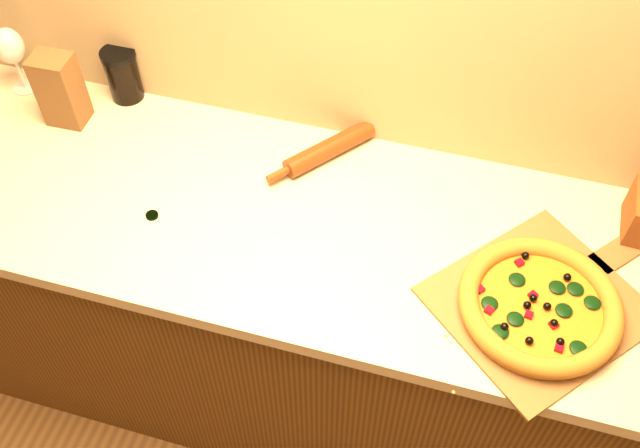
# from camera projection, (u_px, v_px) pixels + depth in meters

# --- Properties ---
(cabinet) EXTENTS (2.80, 0.65, 0.86)m
(cabinet) POSITION_uv_depth(u_px,v_px,m) (316.00, 321.00, 2.12)
(cabinet) COLOR #42280E
(cabinet) RESTS_ON ground
(countertop) EXTENTS (2.84, 0.68, 0.04)m
(countertop) POSITION_uv_depth(u_px,v_px,m) (315.00, 227.00, 1.77)
(countertop) COLOR beige
(countertop) RESTS_ON cabinet
(pizza_peel) EXTENTS (0.57, 0.58, 0.01)m
(pizza_peel) POSITION_uv_depth(u_px,v_px,m) (543.00, 301.00, 1.60)
(pizza_peel) COLOR brown
(pizza_peel) RESTS_ON countertop
(pizza) EXTENTS (0.36, 0.36, 0.05)m
(pizza) POSITION_uv_depth(u_px,v_px,m) (540.00, 305.00, 1.57)
(pizza) COLOR #AC752B
(pizza) RESTS_ON pizza_peel
(bottle_cap) EXTENTS (0.04, 0.04, 0.01)m
(bottle_cap) POSITION_uv_depth(u_px,v_px,m) (152.00, 215.00, 1.76)
(bottle_cap) COLOR black
(bottle_cap) RESTS_ON countertop
(rolling_pin) EXTENTS (0.26, 0.32, 0.05)m
(rolling_pin) POSITION_uv_depth(u_px,v_px,m) (329.00, 148.00, 1.88)
(rolling_pin) COLOR #57220F
(rolling_pin) RESTS_ON countertop
(wine_glass) EXTENTS (0.08, 0.08, 0.20)m
(wine_glass) POSITION_uv_depth(u_px,v_px,m) (10.00, 48.00, 1.96)
(wine_glass) COLOR silver
(wine_glass) RESTS_ON countertop
(paper_bag) EXTENTS (0.11, 0.09, 0.21)m
(paper_bag) POSITION_uv_depth(u_px,v_px,m) (60.00, 90.00, 1.90)
(paper_bag) COLOR brown
(paper_bag) RESTS_ON countertop
(dark_jar) EXTENTS (0.10, 0.10, 0.16)m
(dark_jar) POSITION_uv_depth(u_px,v_px,m) (123.00, 74.00, 1.99)
(dark_jar) COLOR black
(dark_jar) RESTS_ON countertop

